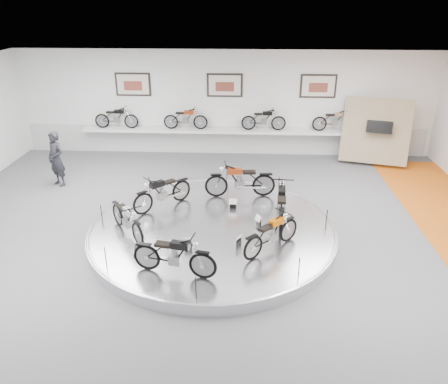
{
  "coord_description": "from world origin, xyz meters",
  "views": [
    {
      "loc": [
        0.79,
        -9.66,
        5.81
      ],
      "look_at": [
        0.29,
        0.6,
        1.16
      ],
      "focal_mm": 35.0,
      "sensor_mm": 36.0,
      "label": 1
    }
  ],
  "objects_px": {
    "bike_e": "(174,255)",
    "bike_f": "(272,233)",
    "display_platform": "(213,232)",
    "bike_d": "(127,219)",
    "bike_a": "(281,204)",
    "bike_b": "(240,180)",
    "bike_c": "(162,192)",
    "visitor": "(56,159)",
    "shelf": "(224,131)"
  },
  "relations": [
    {
      "from": "bike_b",
      "to": "bike_d",
      "type": "distance_m",
      "value": 3.69
    },
    {
      "from": "visitor",
      "to": "bike_f",
      "type": "bearing_deg",
      "value": 0.23
    },
    {
      "from": "bike_b",
      "to": "visitor",
      "type": "xyz_separation_m",
      "value": [
        -6.04,
        1.27,
        0.1
      ]
    },
    {
      "from": "bike_c",
      "to": "bike_e",
      "type": "xyz_separation_m",
      "value": [
        0.82,
        -3.21,
        -0.01
      ]
    },
    {
      "from": "shelf",
      "to": "visitor",
      "type": "relative_size",
      "value": 6.0
    },
    {
      "from": "bike_a",
      "to": "bike_f",
      "type": "height_order",
      "value": "bike_a"
    },
    {
      "from": "shelf",
      "to": "bike_c",
      "type": "xyz_separation_m",
      "value": [
        -1.48,
        -5.33,
        -0.22
      ]
    },
    {
      "from": "display_platform",
      "to": "bike_d",
      "type": "relative_size",
      "value": 4.17
    },
    {
      "from": "bike_f",
      "to": "display_platform",
      "type": "bearing_deg",
      "value": 99.27
    },
    {
      "from": "bike_b",
      "to": "bike_d",
      "type": "relative_size",
      "value": 1.16
    },
    {
      "from": "visitor",
      "to": "bike_d",
      "type": "bearing_deg",
      "value": -16.38
    },
    {
      "from": "bike_c",
      "to": "shelf",
      "type": "bearing_deg",
      "value": -150.57
    },
    {
      "from": "bike_d",
      "to": "bike_a",
      "type": "bearing_deg",
      "value": 64.53
    },
    {
      "from": "bike_d",
      "to": "bike_f",
      "type": "bearing_deg",
      "value": 43.48
    },
    {
      "from": "shelf",
      "to": "bike_b",
      "type": "relative_size",
      "value": 6.2
    },
    {
      "from": "bike_e",
      "to": "bike_f",
      "type": "height_order",
      "value": "bike_e"
    },
    {
      "from": "bike_d",
      "to": "display_platform",
      "type": "bearing_deg",
      "value": 66.29
    },
    {
      "from": "bike_b",
      "to": "bike_c",
      "type": "bearing_deg",
      "value": 16.08
    },
    {
      "from": "bike_c",
      "to": "bike_f",
      "type": "relative_size",
      "value": 1.07
    },
    {
      "from": "bike_b",
      "to": "bike_e",
      "type": "bearing_deg",
      "value": 66.49
    },
    {
      "from": "bike_f",
      "to": "visitor",
      "type": "bearing_deg",
      "value": 103.46
    },
    {
      "from": "bike_a",
      "to": "bike_c",
      "type": "relative_size",
      "value": 1.1
    },
    {
      "from": "display_platform",
      "to": "bike_b",
      "type": "height_order",
      "value": "bike_b"
    },
    {
      "from": "bike_b",
      "to": "bike_a",
      "type": "bearing_deg",
      "value": 119.28
    },
    {
      "from": "bike_a",
      "to": "bike_f",
      "type": "relative_size",
      "value": 1.18
    },
    {
      "from": "shelf",
      "to": "bike_e",
      "type": "relative_size",
      "value": 6.85
    },
    {
      "from": "bike_e",
      "to": "bike_b",
      "type": "bearing_deg",
      "value": 83.81
    },
    {
      "from": "shelf",
      "to": "bike_c",
      "type": "relative_size",
      "value": 6.71
    },
    {
      "from": "bike_a",
      "to": "bike_b",
      "type": "relative_size",
      "value": 1.02
    },
    {
      "from": "display_platform",
      "to": "bike_c",
      "type": "distance_m",
      "value": 1.93
    },
    {
      "from": "display_platform",
      "to": "shelf",
      "type": "distance_m",
      "value": 6.46
    },
    {
      "from": "bike_d",
      "to": "visitor",
      "type": "bearing_deg",
      "value": -176.28
    },
    {
      "from": "bike_a",
      "to": "bike_d",
      "type": "xyz_separation_m",
      "value": [
        -3.87,
        -0.84,
        -0.08
      ]
    },
    {
      "from": "bike_e",
      "to": "bike_c",
      "type": "bearing_deg",
      "value": 116.45
    },
    {
      "from": "bike_a",
      "to": "bike_c",
      "type": "bearing_deg",
      "value": 81.0
    },
    {
      "from": "bike_b",
      "to": "bike_f",
      "type": "bearing_deg",
      "value": 99.43
    },
    {
      "from": "bike_a",
      "to": "bike_f",
      "type": "distance_m",
      "value": 1.43
    },
    {
      "from": "shelf",
      "to": "bike_c",
      "type": "bearing_deg",
      "value": -105.52
    },
    {
      "from": "bike_c",
      "to": "bike_b",
      "type": "bearing_deg",
      "value": 156.28
    },
    {
      "from": "bike_a",
      "to": "visitor",
      "type": "height_order",
      "value": "visitor"
    },
    {
      "from": "bike_c",
      "to": "visitor",
      "type": "xyz_separation_m",
      "value": [
        -3.87,
        2.11,
        0.13
      ]
    },
    {
      "from": "bike_a",
      "to": "bike_d",
      "type": "distance_m",
      "value": 3.96
    },
    {
      "from": "shelf",
      "to": "bike_e",
      "type": "xyz_separation_m",
      "value": [
        -0.66,
        -8.54,
        -0.23
      ]
    },
    {
      "from": "shelf",
      "to": "bike_f",
      "type": "xyz_separation_m",
      "value": [
        1.46,
        -7.47,
        -0.25
      ]
    },
    {
      "from": "shelf",
      "to": "visitor",
      "type": "distance_m",
      "value": 6.25
    },
    {
      "from": "bike_e",
      "to": "shelf",
      "type": "bearing_deg",
      "value": 97.68
    },
    {
      "from": "shelf",
      "to": "bike_f",
      "type": "relative_size",
      "value": 7.16
    },
    {
      "from": "display_platform",
      "to": "bike_f",
      "type": "relative_size",
      "value": 4.17
    },
    {
      "from": "bike_e",
      "to": "display_platform",
      "type": "bearing_deg",
      "value": 85.06
    },
    {
      "from": "display_platform",
      "to": "bike_c",
      "type": "height_order",
      "value": "bike_c"
    }
  ]
}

